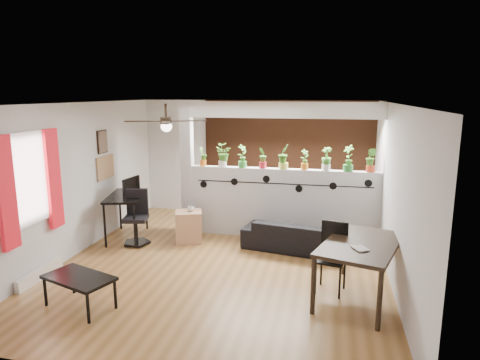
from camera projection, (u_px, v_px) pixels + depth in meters
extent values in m
cube|color=brown|center=(223.00, 266.00, 7.08)|extent=(6.30, 7.10, 0.10)
cube|color=#B7B7BA|center=(256.00, 158.00, 9.70)|extent=(6.30, 0.04, 2.90)
cube|color=#B7B7BA|center=(141.00, 255.00, 3.91)|extent=(6.30, 0.04, 2.90)
cube|color=#B7B7BA|center=(75.00, 179.00, 7.34)|extent=(0.04, 7.10, 2.90)
cube|color=#B7B7BA|center=(396.00, 194.00, 6.27)|extent=(0.04, 7.10, 2.90)
cube|color=white|center=(222.00, 100.00, 6.54)|extent=(6.30, 7.10, 0.10)
cube|color=#BCBCC1|center=(283.00, 203.00, 8.21)|extent=(3.60, 0.18, 1.35)
cube|color=silver|center=(285.00, 110.00, 7.85)|extent=(3.60, 0.18, 0.30)
cube|color=#BCBCC1|center=(187.00, 168.00, 8.47)|extent=(0.22, 0.20, 2.60)
cube|color=#A5542F|center=(291.00, 160.00, 9.49)|extent=(3.90, 0.05, 2.60)
cube|color=black|center=(283.00, 184.00, 8.03)|extent=(3.31, 0.01, 0.02)
cylinder|color=black|center=(204.00, 184.00, 8.37)|extent=(0.14, 0.01, 0.14)
cylinder|color=black|center=(234.00, 182.00, 8.22)|extent=(0.14, 0.01, 0.14)
cylinder|color=black|center=(266.00, 179.00, 8.08)|extent=(0.14, 0.01, 0.14)
cylinder|color=black|center=(299.00, 189.00, 7.99)|extent=(0.14, 0.01, 0.14)
cylinder|color=black|center=(333.00, 186.00, 7.84)|extent=(0.14, 0.01, 0.14)
cylinder|color=black|center=(368.00, 183.00, 7.70)|extent=(0.14, 0.01, 0.14)
cube|color=white|center=(28.00, 179.00, 6.13)|extent=(0.02, 0.95, 1.25)
cube|color=silver|center=(29.00, 179.00, 6.13)|extent=(0.04, 1.05, 1.35)
cube|color=red|center=(6.00, 193.00, 5.66)|extent=(0.06, 0.30, 1.55)
cube|color=red|center=(53.00, 179.00, 6.62)|extent=(0.06, 0.30, 1.55)
cube|color=silver|center=(40.00, 274.00, 6.42)|extent=(0.08, 1.00, 0.18)
cube|color=#976F49|center=(106.00, 167.00, 8.23)|extent=(0.03, 0.60, 0.45)
cube|color=#8C7259|center=(103.00, 142.00, 8.09)|extent=(0.03, 0.30, 0.40)
cube|color=black|center=(102.00, 142.00, 8.09)|extent=(0.02, 0.34, 0.44)
cylinder|color=black|center=(166.00, 110.00, 6.44)|extent=(0.04, 0.04, 0.20)
cylinder|color=black|center=(166.00, 120.00, 6.47)|extent=(0.18, 0.18, 0.10)
sphere|color=white|center=(166.00, 126.00, 6.49)|extent=(0.17, 0.17, 0.17)
cube|color=black|center=(189.00, 121.00, 6.52)|extent=(0.55, 0.29, 0.01)
cube|color=black|center=(167.00, 120.00, 6.80)|extent=(0.29, 0.55, 0.01)
cube|color=black|center=(143.00, 121.00, 6.43)|extent=(0.55, 0.29, 0.01)
cube|color=black|center=(166.00, 122.00, 6.14)|extent=(0.29, 0.55, 0.01)
cylinder|color=orange|center=(203.00, 163.00, 8.38)|extent=(0.13, 0.13, 0.12)
imported|color=#265C1A|center=(203.00, 154.00, 8.35)|extent=(0.23, 0.23, 0.27)
cylinder|color=white|center=(223.00, 164.00, 8.30)|extent=(0.16, 0.16, 0.12)
imported|color=#265C1A|center=(223.00, 153.00, 8.26)|extent=(0.25, 0.21, 0.34)
cylinder|color=#2F8130|center=(242.00, 164.00, 8.22)|extent=(0.16, 0.16, 0.12)
imported|color=#265C1A|center=(242.00, 153.00, 8.18)|extent=(0.28, 0.29, 0.35)
cylinder|color=red|center=(263.00, 165.00, 8.14)|extent=(0.14, 0.14, 0.12)
imported|color=#265C1A|center=(263.00, 155.00, 8.10)|extent=(0.17, 0.21, 0.30)
cylinder|color=#C7CD48|center=(283.00, 166.00, 8.06)|extent=(0.18, 0.18, 0.12)
imported|color=#265C1A|center=(284.00, 154.00, 8.01)|extent=(0.31, 0.32, 0.38)
cylinder|color=orange|center=(305.00, 166.00, 7.98)|extent=(0.13, 0.13, 0.12)
imported|color=#265C1A|center=(305.00, 157.00, 7.94)|extent=(0.24, 0.23, 0.29)
cylinder|color=silver|center=(326.00, 167.00, 7.90)|extent=(0.16, 0.16, 0.12)
imported|color=#265C1A|center=(327.00, 156.00, 7.86)|extent=(0.26, 0.24, 0.33)
cylinder|color=#2F8136|center=(348.00, 168.00, 7.82)|extent=(0.18, 0.18, 0.12)
imported|color=#265C1A|center=(349.00, 155.00, 7.77)|extent=(0.33, 0.33, 0.39)
cylinder|color=#C03A1E|center=(370.00, 169.00, 7.74)|extent=(0.16, 0.16, 0.12)
imported|color=#265C1A|center=(371.00, 157.00, 7.69)|extent=(0.28, 0.27, 0.34)
imported|color=black|center=(294.00, 236.00, 7.62)|extent=(1.81, 0.98, 0.50)
cube|color=#AD7D5B|center=(189.00, 226.00, 8.04)|extent=(0.59, 0.56, 0.59)
imported|color=gray|center=(191.00, 209.00, 7.96)|extent=(0.13, 0.13, 0.10)
cube|color=black|center=(126.00, 196.00, 8.15)|extent=(0.87, 1.28, 0.04)
cylinder|color=black|center=(105.00, 226.00, 7.69)|extent=(0.04, 0.04, 0.81)
cylinder|color=black|center=(135.00, 226.00, 7.71)|extent=(0.04, 0.04, 0.81)
cylinder|color=black|center=(120.00, 210.00, 8.77)|extent=(0.04, 0.04, 0.81)
cylinder|color=black|center=(146.00, 210.00, 8.78)|extent=(0.04, 0.04, 0.81)
imported|color=black|center=(129.00, 189.00, 8.27)|extent=(0.31, 0.09, 0.17)
cylinder|color=black|center=(137.00, 242.00, 7.92)|extent=(0.52, 0.52, 0.04)
cylinder|color=black|center=(136.00, 231.00, 7.87)|extent=(0.06, 0.06, 0.44)
cube|color=black|center=(136.00, 219.00, 7.82)|extent=(0.50, 0.50, 0.07)
cube|color=black|center=(137.00, 201.00, 7.95)|extent=(0.40, 0.14, 0.48)
cube|color=black|center=(361.00, 244.00, 5.69)|extent=(1.29, 1.67, 0.05)
cylinder|color=black|center=(313.00, 286.00, 5.38)|extent=(0.06, 0.06, 0.75)
cylinder|color=black|center=(379.00, 301.00, 4.99)|extent=(0.06, 0.06, 0.75)
cylinder|color=black|center=(344.00, 251.00, 6.56)|extent=(0.06, 0.06, 0.75)
cylinder|color=black|center=(400.00, 261.00, 6.17)|extent=(0.06, 0.06, 0.75)
imported|color=gray|center=(355.00, 249.00, 5.42)|extent=(0.24, 0.27, 0.02)
cube|color=black|center=(331.00, 260.00, 5.96)|extent=(0.47, 0.47, 0.03)
cube|color=black|center=(335.00, 238.00, 6.07)|extent=(0.38, 0.11, 0.50)
cube|color=black|center=(315.00, 278.00, 5.92)|extent=(0.03, 0.03, 0.47)
cube|color=black|center=(340.00, 283.00, 5.79)|extent=(0.03, 0.03, 0.47)
cube|color=black|center=(322.00, 253.00, 6.17)|extent=(0.03, 0.03, 0.97)
cube|color=black|center=(345.00, 257.00, 6.04)|extent=(0.03, 0.03, 0.97)
cube|color=black|center=(79.00, 278.00, 5.53)|extent=(1.04, 0.79, 0.04)
cylinder|color=black|center=(45.00, 292.00, 5.61)|extent=(0.04, 0.04, 0.39)
cylinder|color=black|center=(88.00, 308.00, 5.18)|extent=(0.04, 0.04, 0.39)
cylinder|color=black|center=(73.00, 280.00, 5.97)|extent=(0.04, 0.04, 0.39)
cylinder|color=black|center=(115.00, 294.00, 5.54)|extent=(0.04, 0.04, 0.39)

